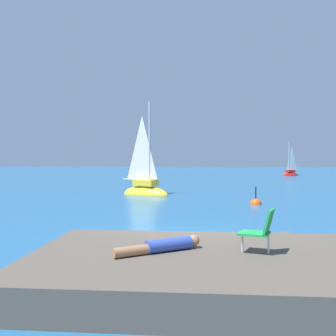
# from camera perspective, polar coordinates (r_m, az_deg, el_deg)

# --- Properties ---
(ground_plane) EXTENTS (160.00, 160.00, 0.00)m
(ground_plane) POSITION_cam_1_polar(r_m,az_deg,el_deg) (11.34, 2.71, -10.05)
(ground_plane) COLOR #236093
(shore_ledge) EXTENTS (8.43, 4.77, 0.56)m
(shore_ledge) POSITION_cam_1_polar(r_m,az_deg,el_deg) (7.73, 12.58, -13.52)
(shore_ledge) COLOR brown
(shore_ledge) RESTS_ON ground
(boulder_seaward) EXTENTS (1.70, 1.32, 1.09)m
(boulder_seaward) POSITION_cam_1_polar(r_m,az_deg,el_deg) (9.80, 13.20, -11.96)
(boulder_seaward) COLOR #4B4D41
(boulder_seaward) RESTS_ON ground
(boulder_inland) EXTENTS (1.01, 1.14, 0.67)m
(boulder_inland) POSITION_cam_1_polar(r_m,az_deg,el_deg) (10.01, 0.97, -11.63)
(boulder_inland) COLOR #514D40
(boulder_inland) RESTS_ON ground
(sailboat_near) EXTENTS (3.26, 2.59, 6.03)m
(sailboat_near) POSITION_cam_1_polar(r_m,az_deg,el_deg) (24.64, -3.12, -2.95)
(sailboat_near) COLOR yellow
(sailboat_near) RESTS_ON ground
(sailboat_far) EXTENTS (2.45, 1.80, 4.48)m
(sailboat_far) POSITION_cam_1_polar(r_m,az_deg,el_deg) (51.03, 16.38, -0.74)
(sailboat_far) COLOR red
(sailboat_far) RESTS_ON ground
(person_sunbather) EXTENTS (1.54, 1.08, 0.25)m
(person_sunbather) POSITION_cam_1_polar(r_m,az_deg,el_deg) (7.66, -0.74, -10.57)
(person_sunbather) COLOR #334CB2
(person_sunbather) RESTS_ON shore_ledge
(beach_chair) EXTENTS (0.73, 0.66, 0.80)m
(beach_chair) POSITION_cam_1_polar(r_m,az_deg,el_deg) (7.69, 12.51, -8.09)
(beach_chair) COLOR green
(beach_chair) RESTS_ON shore_ledge
(marker_buoy) EXTENTS (0.56, 0.56, 1.13)m
(marker_buoy) POSITION_cam_1_polar(r_m,az_deg,el_deg) (20.38, 11.89, -4.85)
(marker_buoy) COLOR #EA5114
(marker_buoy) RESTS_ON ground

